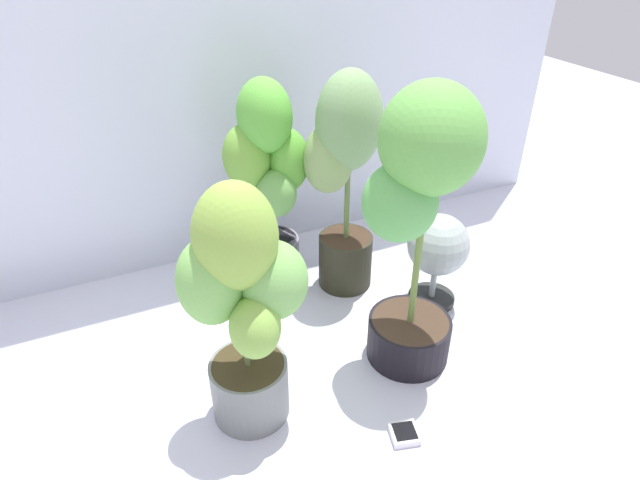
% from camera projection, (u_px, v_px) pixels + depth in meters
% --- Properties ---
extents(ground_plane, '(8.00, 8.00, 0.00)m').
position_uv_depth(ground_plane, '(322.00, 370.00, 1.79)').
color(ground_plane, silver).
rests_on(ground_plane, ground).
extents(mylar_back_wall, '(3.20, 0.01, 2.00)m').
position_uv_depth(mylar_back_wall, '(224.00, 11.00, 1.93)').
color(mylar_back_wall, silver).
rests_on(mylar_back_wall, ground).
extents(potted_plant_front_left, '(0.38, 0.30, 0.78)m').
position_uv_depth(potted_plant_front_left, '(244.00, 302.00, 1.43)').
color(potted_plant_front_left, slate).
rests_on(potted_plant_front_left, ground).
extents(potted_plant_back_right, '(0.37, 0.33, 0.87)m').
position_uv_depth(potted_plant_back_right, '(344.00, 169.00, 1.95)').
color(potted_plant_back_right, '#2A2A1B').
rests_on(potted_plant_back_right, ground).
extents(potted_plant_back_center, '(0.33, 0.28, 0.84)m').
position_uv_depth(potted_plant_back_center, '(268.00, 179.00, 1.98)').
color(potted_plant_back_center, slate).
rests_on(potted_plant_back_center, ground).
extents(potted_plant_front_right, '(0.39, 0.35, 0.95)m').
position_uv_depth(potted_plant_front_right, '(418.00, 209.00, 1.55)').
color(potted_plant_front_right, black).
rests_on(potted_plant_front_right, ground).
extents(hygrometer_box, '(0.10, 0.10, 0.03)m').
position_uv_depth(hygrometer_box, '(404.00, 434.00, 1.56)').
color(hygrometer_box, white).
rests_on(hygrometer_box, ground).
extents(floor_fan, '(0.32, 0.32, 0.38)m').
position_uv_depth(floor_fan, '(438.00, 248.00, 1.98)').
color(floor_fan, '#252725').
rests_on(floor_fan, ground).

